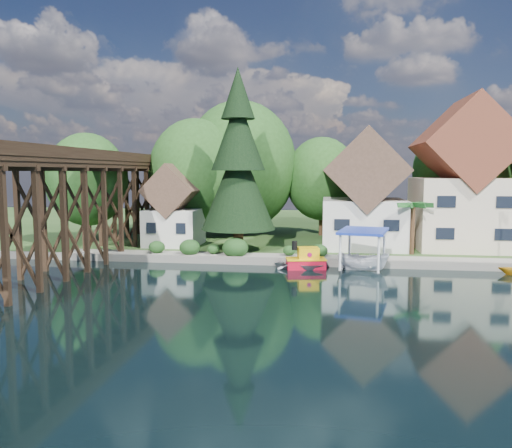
% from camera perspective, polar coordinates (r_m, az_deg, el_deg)
% --- Properties ---
extents(ground, '(140.00, 140.00, 0.00)m').
position_cam_1_polar(ground, '(32.89, 1.72, -7.33)').
color(ground, black).
rests_on(ground, ground).
extents(bank, '(140.00, 52.00, 0.50)m').
position_cam_1_polar(bank, '(66.32, 4.91, -0.37)').
color(bank, '#28451B').
rests_on(bank, ground).
extents(seawall, '(60.00, 0.40, 0.62)m').
position_cam_1_polar(seawall, '(40.48, 8.62, -4.42)').
color(seawall, slate).
rests_on(seawall, ground).
extents(promenade, '(50.00, 2.60, 0.06)m').
position_cam_1_polar(promenade, '(41.80, 11.35, -3.83)').
color(promenade, gray).
rests_on(promenade, bank).
extents(trestle_bridge, '(4.12, 44.18, 9.30)m').
position_cam_1_polar(trestle_bridge, '(41.85, -19.78, 2.59)').
color(trestle_bridge, black).
rests_on(trestle_bridge, ground).
extents(house_left, '(7.64, 8.64, 11.02)m').
position_cam_1_polar(house_left, '(48.01, 12.19, 2.95)').
color(house_left, silver).
rests_on(house_left, bank).
extents(house_center, '(8.65, 9.18, 13.89)m').
position_cam_1_polar(house_center, '(49.93, 22.56, 4.21)').
color(house_center, beige).
rests_on(house_center, bank).
extents(shed, '(5.09, 5.40, 7.85)m').
position_cam_1_polar(shed, '(48.66, -9.36, 1.50)').
color(shed, silver).
rests_on(shed, bank).
extents(bg_trees, '(49.90, 13.30, 10.57)m').
position_cam_1_polar(bg_trees, '(53.13, 5.33, 5.66)').
color(bg_trees, '#382314').
rests_on(bg_trees, bank).
extents(shrubs, '(15.76, 2.47, 1.70)m').
position_cam_1_polar(shrubs, '(42.33, -3.11, -2.64)').
color(shrubs, '#1C3F16').
rests_on(shrubs, bank).
extents(conifer, '(6.55, 6.55, 16.12)m').
position_cam_1_polar(conifer, '(44.18, -2.05, 6.88)').
color(conifer, '#382314').
rests_on(conifer, bank).
extents(palm_tree, '(4.08, 4.08, 4.75)m').
position_cam_1_polar(palm_tree, '(44.58, 17.51, 1.94)').
color(palm_tree, '#382314').
rests_on(palm_tree, bank).
extents(tugboat, '(3.34, 2.25, 2.23)m').
position_cam_1_polar(tugboat, '(39.40, 5.76, -4.14)').
color(tugboat, red).
rests_on(tugboat, ground).
extents(boat_white_a, '(4.59, 3.87, 0.81)m').
position_cam_1_polar(boat_white_a, '(39.46, 5.02, -4.50)').
color(boat_white_a, silver).
rests_on(boat_white_a, ground).
extents(boat_canopy, '(4.31, 5.50, 3.17)m').
position_cam_1_polar(boat_canopy, '(39.15, 12.13, -3.28)').
color(boat_canopy, white).
rests_on(boat_canopy, ground).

